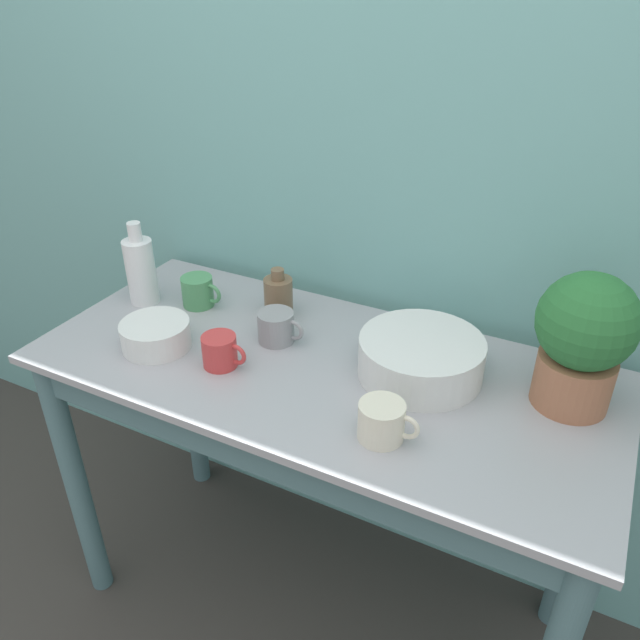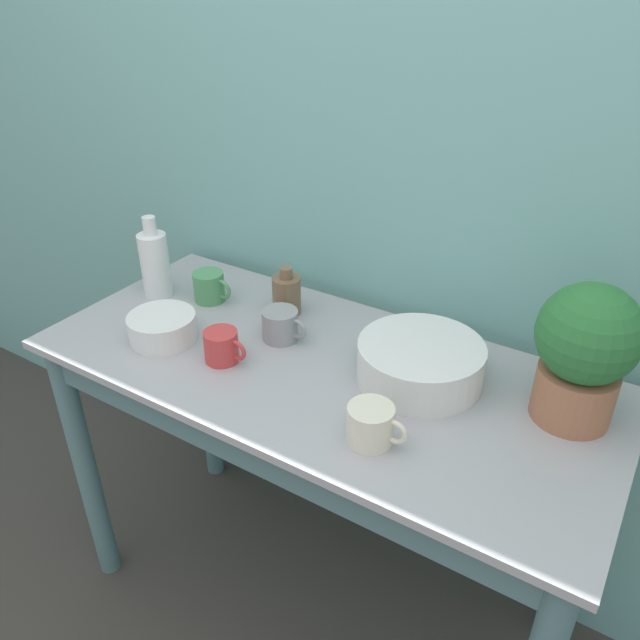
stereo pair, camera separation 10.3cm
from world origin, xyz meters
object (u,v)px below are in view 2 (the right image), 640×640
(mug_cream, at_px, (371,425))
(mug_red, at_px, (222,346))
(mug_green, at_px, (210,287))
(bowl_small_enamel_white, at_px, (162,327))
(bowl_wash_large, at_px, (420,362))
(bottle_short, at_px, (287,294))
(mug_grey, at_px, (281,325))
(potted_plant, at_px, (585,350))
(bottle_tall, at_px, (155,263))

(mug_cream, bearing_deg, mug_red, 171.66)
(mug_green, bearing_deg, bowl_small_enamel_white, -81.37)
(bowl_wash_large, bearing_deg, bottle_short, 167.86)
(mug_green, height_order, mug_red, mug_green)
(bottle_short, distance_m, mug_green, 0.22)
(mug_red, distance_m, mug_grey, 0.16)
(bowl_small_enamel_white, bearing_deg, mug_cream, -5.36)
(potted_plant, distance_m, mug_red, 0.77)
(bottle_tall, relative_size, mug_grey, 1.89)
(potted_plant, relative_size, mug_green, 2.56)
(mug_cream, relative_size, mug_grey, 1.03)
(bottle_tall, bearing_deg, bowl_wash_large, 1.05)
(bowl_wash_large, xyz_separation_m, mug_red, (-0.42, -0.17, -0.01))
(bottle_tall, xyz_separation_m, mug_grey, (0.42, -0.01, -0.06))
(bowl_small_enamel_white, bearing_deg, mug_grey, 32.31)
(mug_cream, xyz_separation_m, mug_green, (-0.64, 0.27, 0.00))
(mug_green, height_order, bowl_small_enamel_white, mug_green)
(mug_green, bearing_deg, mug_red, -43.80)
(mug_green, relative_size, bowl_small_enamel_white, 0.71)
(bowl_wash_large, xyz_separation_m, bottle_tall, (-0.78, -0.01, 0.05))
(potted_plant, xyz_separation_m, mug_red, (-0.73, -0.22, -0.12))
(mug_grey, distance_m, bowl_small_enamel_white, 0.29)
(mug_green, bearing_deg, bowl_wash_large, -3.12)
(bowl_wash_large, distance_m, bowl_small_enamel_white, 0.63)
(potted_plant, xyz_separation_m, mug_green, (-0.94, -0.01, -0.12))
(bowl_small_enamel_white, bearing_deg, potted_plant, 13.83)
(bowl_wash_large, height_order, mug_grey, bowl_wash_large)
(bottle_tall, distance_m, mug_red, 0.40)
(bottle_short, bearing_deg, bowl_small_enamel_white, -124.30)
(mug_green, distance_m, bowl_small_enamel_white, 0.21)
(bottle_short, relative_size, mug_red, 1.17)
(bottle_short, bearing_deg, mug_grey, -61.59)
(bottle_tall, bearing_deg, mug_grey, -1.25)
(bowl_wash_large, relative_size, mug_green, 2.39)
(mug_green, bearing_deg, bottle_tall, -161.41)
(bowl_small_enamel_white, bearing_deg, bowl_wash_large, 16.48)
(mug_cream, bearing_deg, potted_plant, 42.45)
(bottle_tall, relative_size, mug_green, 1.95)
(mug_cream, height_order, mug_grey, mug_cream)
(potted_plant, height_order, bowl_wash_large, potted_plant)
(mug_grey, xyz_separation_m, bowl_small_enamel_white, (-0.24, -0.15, -0.01))
(bowl_wash_large, relative_size, mug_red, 2.50)
(mug_grey, bearing_deg, bottle_tall, 178.75)
(potted_plant, relative_size, mug_red, 2.68)
(potted_plant, bearing_deg, mug_cream, -137.55)
(potted_plant, bearing_deg, mug_red, -163.23)
(bottle_short, height_order, mug_green, bottle_short)
(potted_plant, height_order, mug_grey, potted_plant)
(bottle_short, distance_m, mug_grey, 0.13)
(mug_green, xyz_separation_m, mug_red, (0.22, -0.21, -0.00))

